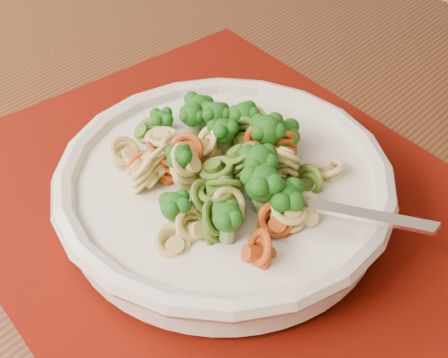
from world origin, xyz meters
The scene contains 5 objects.
dining_table centered at (0.69, 0.75, 0.64)m, with size 1.52×1.12×0.74m.
placemat centered at (0.65, 0.71, 0.74)m, with size 0.50×0.39×0.00m, color #610C04.
pasta_bowl centered at (0.64, 0.71, 0.77)m, with size 0.28×0.28×0.05m.
pasta_broccoli_heap centered at (0.64, 0.71, 0.79)m, with size 0.24×0.24×0.06m, color #F0DE77, non-canonical shape.
fork centered at (0.69, 0.71, 0.79)m, with size 0.19×0.02×0.01m, color silver, non-canonical shape.
Camera 1 is at (0.85, 0.39, 1.12)m, focal length 50.00 mm.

